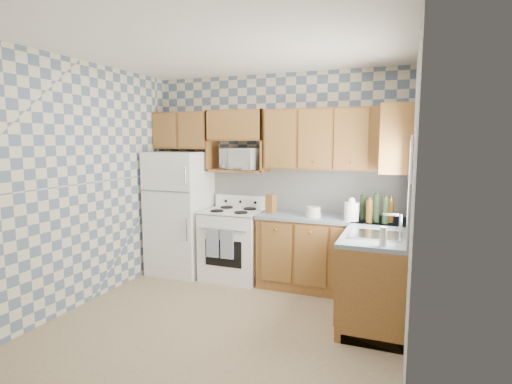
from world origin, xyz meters
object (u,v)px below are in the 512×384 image
refrigerator (180,213)px  stove_body (234,245)px  microwave (242,159)px  electric_kettle (351,212)px

refrigerator → stove_body: size_ratio=1.87×
stove_body → refrigerator: bearing=-178.2°
refrigerator → microwave: (0.86, 0.18, 0.75)m
stove_body → electric_kettle: (1.55, -0.14, 0.58)m
refrigerator → microwave: 1.16m
microwave → electric_kettle: size_ratio=2.45×
refrigerator → electric_kettle: size_ratio=7.97×
microwave → electric_kettle: 1.62m
stove_body → microwave: microwave is taller
refrigerator → electric_kettle: refrigerator is taller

